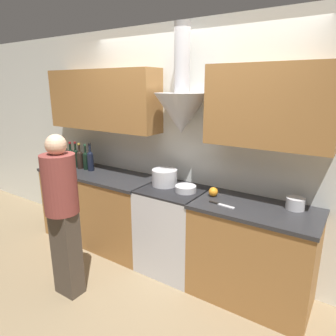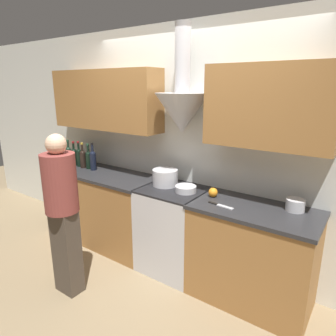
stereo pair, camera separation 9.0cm
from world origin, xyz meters
name	(u,v)px [view 2 (the right image)]	position (x,y,z in m)	size (l,w,h in m)	color
ground_plane	(156,282)	(0.00, 0.00, 0.00)	(12.00, 12.00, 0.00)	#847051
wall_back	(181,133)	(-0.09, 0.59, 1.48)	(8.40, 0.56, 2.60)	silver
counter_left	(102,206)	(-1.11, 0.32, 0.47)	(1.59, 0.62, 0.93)	#9E6B38
counter_right	(251,255)	(0.87, 0.32, 0.47)	(1.11, 0.62, 0.93)	#9E6B38
stove_range	(173,229)	(0.00, 0.32, 0.47)	(0.66, 0.60, 0.93)	silver
wine_bottle_0	(66,154)	(-1.81, 0.35, 1.06)	(0.07, 0.07, 0.32)	black
wine_bottle_1	(69,155)	(-1.72, 0.32, 1.07)	(0.08, 0.08, 0.34)	black
wine_bottle_2	(74,156)	(-1.63, 0.35, 1.06)	(0.08, 0.08, 0.33)	black
wine_bottle_3	(79,156)	(-1.53, 0.35, 1.06)	(0.07, 0.07, 0.34)	black
wine_bottle_4	(83,158)	(-1.44, 0.33, 1.06)	(0.08, 0.08, 0.33)	black
wine_bottle_5	(89,159)	(-1.34, 0.35, 1.06)	(0.07, 0.07, 0.33)	black
wine_bottle_6	(93,159)	(-1.25, 0.34, 1.07)	(0.08, 0.08, 0.35)	black
stock_pot	(165,177)	(-0.15, 0.38, 1.01)	(0.27, 0.27, 0.17)	silver
mixing_bowl	(186,189)	(0.15, 0.32, 0.96)	(0.21, 0.21, 0.06)	silver
orange_fruit	(213,192)	(0.44, 0.36, 0.97)	(0.09, 0.09, 0.09)	orange
saucepan	(295,205)	(1.17, 0.47, 0.98)	(0.16, 0.16, 0.10)	silver
chefs_knife	(221,205)	(0.60, 0.19, 0.93)	(0.25, 0.06, 0.01)	silver
person_foreground_left	(62,209)	(-0.62, -0.59, 0.87)	(0.30, 0.30, 1.57)	#473D33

